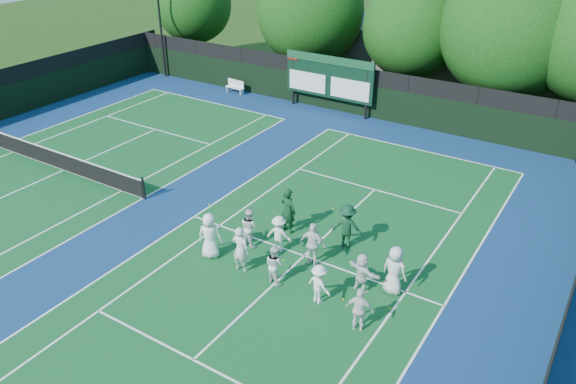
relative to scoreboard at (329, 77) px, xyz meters
The scene contains 32 objects.
ground 17.23m from the scoreboard, 65.78° to the right, with size 120.00×120.00×0.00m, color #1C390F.
court_apron 14.78m from the scoreboard, 86.03° to the right, with size 34.00×32.00×0.01m, color navy.
near_court 16.33m from the scoreboard, 64.32° to the right, with size 11.05×23.85×0.01m.
left_court 16.32m from the scoreboard, 115.60° to the right, with size 11.05×23.85×0.01m.
back_fence 1.38m from the scoreboard, 22.25° to the left, with size 34.00×0.08×3.00m.
divider_fence_right 21.68m from the scoreboard, 42.33° to the right, with size 0.08×32.00×3.00m.
scoreboard is the anchor object (origin of this frame).
clubhouse 9.80m from the scoreboard, 59.22° to the left, with size 18.00×6.00×4.00m, color #58585D.
tennis_net 16.26m from the scoreboard, 115.60° to the right, with size 11.30×0.10×1.10m.
bench 7.35m from the scoreboard, behind, with size 1.47×0.53×0.91m.
tree_a 14.71m from the scoreboard, 164.05° to the left, with size 5.89×5.89×7.65m.
tree_b 6.04m from the scoreboard, 131.58° to the left, with size 7.27×7.27×8.85m.
tree_c 6.02m from the scoreboard, 46.84° to the left, with size 6.09×6.09×7.90m.
tree_d 10.86m from the scoreboard, 22.58° to the left, with size 8.03×8.03×9.56m.
tennis_ball_0 16.74m from the scoreboard, 66.85° to the right, with size 0.07×0.07×0.07m, color #CBD819.
tennis_ball_1 17.04m from the scoreboard, 51.44° to the right, with size 0.07×0.07×0.07m, color #CBD819.
tennis_ball_2 19.32m from the scoreboard, 54.97° to the right, with size 0.07×0.07×0.07m, color #CBD819.
tennis_ball_3 13.68m from the scoreboard, 84.07° to the right, with size 0.07×0.07×0.07m, color #CBD819.
tennis_ball_4 12.66m from the scoreboard, 60.00° to the right, with size 0.07×0.07×0.07m, color #CBD819.
tennis_ball_5 18.81m from the scoreboard, 59.53° to the right, with size 0.07×0.07×0.07m, color #CBD819.
player_front_0 17.01m from the scoreboard, 76.31° to the right, with size 0.90×0.58×1.84m, color white.
player_front_1 17.53m from the scoreboard, 71.59° to the right, with size 0.67×0.44×1.84m, color silver.
player_front_2 17.96m from the scoreboard, 67.19° to the right, with size 0.72×0.56×1.48m, color white.
player_front_3 18.88m from the scoreboard, 62.09° to the right, with size 0.95×0.54×1.47m, color white.
player_front_4 20.17m from the scoreboard, 58.38° to the right, with size 0.91×0.38×1.56m, color white.
player_back_0 15.83m from the scoreboard, 72.32° to the right, with size 0.77×0.60×1.58m, color white.
player_back_1 16.02m from the scoreboard, 67.91° to the right, with size 0.98×0.56×1.52m, color white.
player_back_2 16.71m from the scoreboard, 63.08° to the right, with size 1.03×0.43×1.75m, color white.
player_back_3 18.19m from the scoreboard, 57.51° to the right, with size 1.38×0.44×1.49m, color white.
player_back_4 18.31m from the scoreboard, 54.10° to the right, with size 0.89×0.58×1.82m, color white.
coach_left 14.56m from the scoreboard, 67.53° to the right, with size 0.71×0.47×1.96m, color #0F371C.
coach_right 15.44m from the scoreboard, 58.47° to the right, with size 1.18×0.68×1.82m, color #0E361F.
Camera 1 is at (8.99, -14.29, 12.28)m, focal length 35.00 mm.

